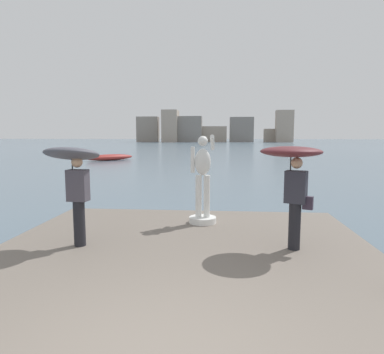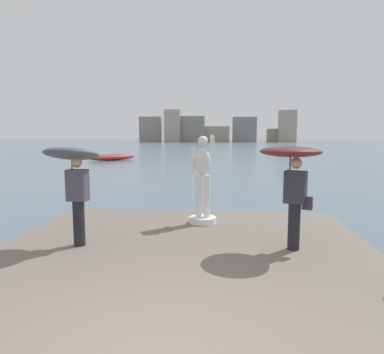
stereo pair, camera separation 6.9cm
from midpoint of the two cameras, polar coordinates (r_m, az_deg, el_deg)
ground_plane at (r=43.00m, az=4.38°, el=3.45°), size 400.00×400.00×0.00m
pier at (r=5.38m, az=-3.07°, el=-18.77°), size 7.26×9.77×0.40m
statue_white_figure at (r=8.42m, az=2.01°, el=-1.56°), size 0.66×0.89×2.15m
onlooker_left at (r=7.00m, az=-18.57°, el=1.42°), size 1.11×1.13×1.97m
onlooker_right at (r=6.68m, az=16.34°, el=1.63°), size 1.49×1.50×1.94m
boat_near at (r=36.28m, az=-12.91°, el=3.16°), size 4.48×4.49×0.62m
distant_skyline at (r=133.80m, az=3.58°, el=7.79°), size 58.94×12.89×11.90m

